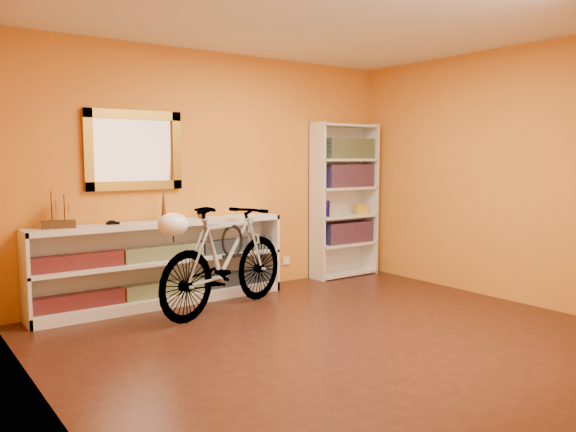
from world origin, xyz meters
TOP-DOWN VIEW (x-y plane):
  - floor at (0.00, 0.00)m, footprint 4.50×4.00m
  - ceiling at (0.00, 0.00)m, footprint 4.50×4.00m
  - back_wall at (0.00, 2.00)m, footprint 4.50×0.01m
  - left_wall at (-2.25, 0.00)m, footprint 0.01×4.00m
  - right_wall at (2.25, 0.00)m, footprint 0.01×4.00m
  - gilt_mirror at (-0.95, 1.97)m, footprint 0.98×0.06m
  - wall_socket at (0.90, 1.99)m, footprint 0.09×0.02m
  - console_unit at (-0.73, 1.81)m, footprint 2.60×0.35m
  - cd_row_lower at (-0.73, 1.79)m, footprint 2.50×0.13m
  - cd_row_upper at (-0.73, 1.79)m, footprint 2.50×0.13m
  - model_ship at (-1.72, 1.81)m, footprint 0.30×0.15m
  - toy_car at (-1.23, 1.81)m, footprint 0.00×0.00m
  - bronze_ornament at (-0.72, 1.81)m, footprint 0.06×0.06m
  - decorative_orb at (-0.30, 1.81)m, footprint 0.10×0.10m
  - bookcase at (1.69, 1.84)m, footprint 0.90×0.30m
  - book_row_a at (1.74, 1.84)m, footprint 0.70×0.22m
  - book_row_b at (1.74, 1.84)m, footprint 0.70×0.22m
  - book_row_c at (1.74, 1.84)m, footprint 0.70×0.22m
  - travel_mug at (1.38, 1.82)m, footprint 0.09×0.09m
  - red_tin at (1.49, 1.87)m, footprint 0.16×0.16m
  - yellow_bag at (1.94, 1.80)m, footprint 0.18×0.14m
  - bicycle at (-0.33, 1.27)m, footprint 1.00×1.80m
  - helmet at (-0.97, 1.05)m, footprint 0.27×0.26m
  - u_lock at (-0.24, 1.30)m, footprint 0.24×0.03m

SIDE VIEW (x-z plane):
  - floor at x=0.00m, z-range -0.01..0.00m
  - cd_row_lower at x=-0.73m, z-range 0.10..0.24m
  - wall_socket at x=0.90m, z-range 0.21..0.29m
  - console_unit at x=-0.73m, z-range 0.00..0.85m
  - bicycle at x=-0.33m, z-range 0.00..1.03m
  - cd_row_upper at x=-0.73m, z-range 0.47..0.60m
  - book_row_a at x=1.74m, z-range 0.42..0.68m
  - u_lock at x=-0.24m, z-range 0.55..0.79m
  - yellow_bag at x=1.94m, z-range 0.77..0.89m
  - toy_car at x=-1.23m, z-range 0.85..0.85m
  - travel_mug at x=1.38m, z-range 0.76..0.96m
  - decorative_orb at x=-0.30m, z-range 0.85..0.95m
  - helmet at x=-0.97m, z-range 0.81..1.01m
  - bookcase at x=1.69m, z-range 0.00..1.90m
  - model_ship at x=-1.72m, z-range 0.85..1.19m
  - bronze_ornament at x=-0.72m, z-range 0.85..1.19m
  - book_row_b at x=1.74m, z-range 1.11..1.40m
  - back_wall at x=0.00m, z-range 0.00..2.60m
  - left_wall at x=-2.25m, z-range 0.00..2.60m
  - right_wall at x=2.25m, z-range 0.00..2.60m
  - gilt_mirror at x=-0.95m, z-range 1.16..1.94m
  - red_tin at x=1.49m, z-range 1.46..1.66m
  - book_row_c at x=1.74m, z-range 1.46..1.71m
  - ceiling at x=0.00m, z-range 2.60..2.61m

